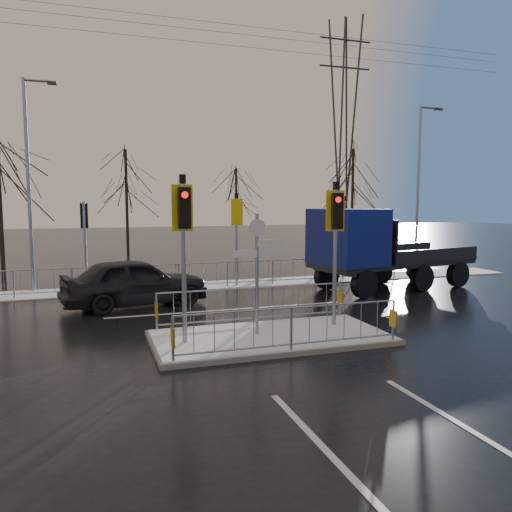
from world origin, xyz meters
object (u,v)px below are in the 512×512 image
object	(u,v)px
car_far_lane	(136,282)
street_lamp_left	(30,176)
street_lamp_right	(419,183)
traffic_island	(270,325)
flatbed_truck	(367,248)

from	to	relation	value
car_far_lane	street_lamp_left	bearing A→B (deg)	28.51
street_lamp_right	street_lamp_left	size ratio (longest dim) A/B	0.98
car_far_lane	street_lamp_left	distance (m)	6.54
car_far_lane	street_lamp_right	size ratio (longest dim) A/B	0.61
traffic_island	car_far_lane	size ratio (longest dim) A/B	1.24
flatbed_truck	street_lamp_right	world-z (taller)	street_lamp_right
street_lamp_left	car_far_lane	bearing A→B (deg)	-49.29
traffic_island	street_lamp_right	xyz separation A→B (m)	(10.58, 8.49, 4.00)
flatbed_truck	traffic_island	bearing A→B (deg)	-137.99
traffic_island	street_lamp_left	world-z (taller)	street_lamp_left
traffic_island	street_lamp_left	xyz separation A→B (m)	(-6.42, 9.49, 4.10)
car_far_lane	street_lamp_right	distance (m)	14.27
car_far_lane	street_lamp_right	xyz separation A→B (m)	(13.47, 3.11, 3.57)
flatbed_truck	street_lamp_right	xyz separation A→B (m)	(4.58, 3.08, 2.66)
car_far_lane	street_lamp_right	bearing A→B (deg)	-89.21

